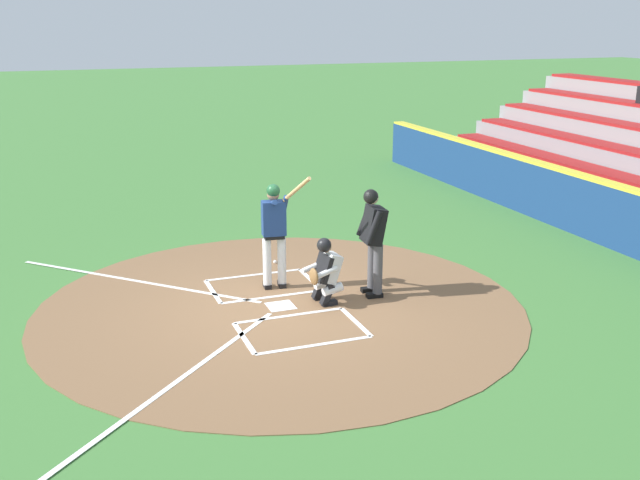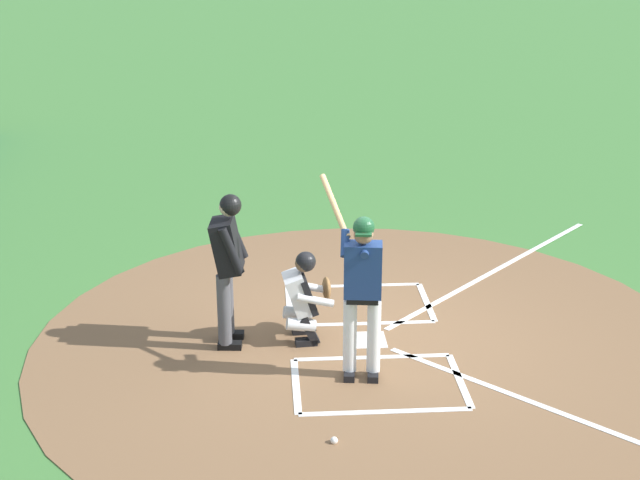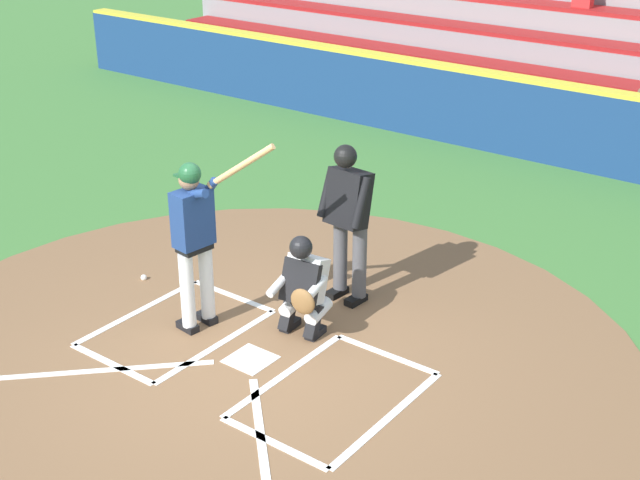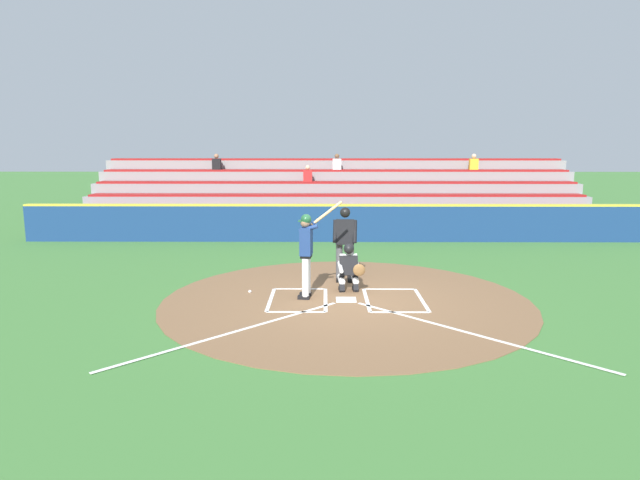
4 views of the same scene
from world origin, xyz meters
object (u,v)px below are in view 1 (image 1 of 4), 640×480
(catcher, at_px, (325,270))
(plate_umpire, at_px, (373,235))
(baseball, at_px, (275,262))
(batter, at_px, (275,228))

(catcher, xyz_separation_m, plate_umpire, (0.06, -0.89, 0.49))
(baseball, bearing_deg, batter, 163.35)
(catcher, distance_m, baseball, 2.35)
(plate_umpire, xyz_separation_m, baseball, (2.21, 1.06, -1.04))
(baseball, bearing_deg, catcher, -175.60)
(batter, xyz_separation_m, plate_umpire, (-0.89, -1.46, -0.02))
(plate_umpire, distance_m, baseball, 2.67)
(batter, relative_size, plate_umpire, 1.14)
(batter, height_order, plate_umpire, batter)
(catcher, distance_m, plate_umpire, 1.01)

